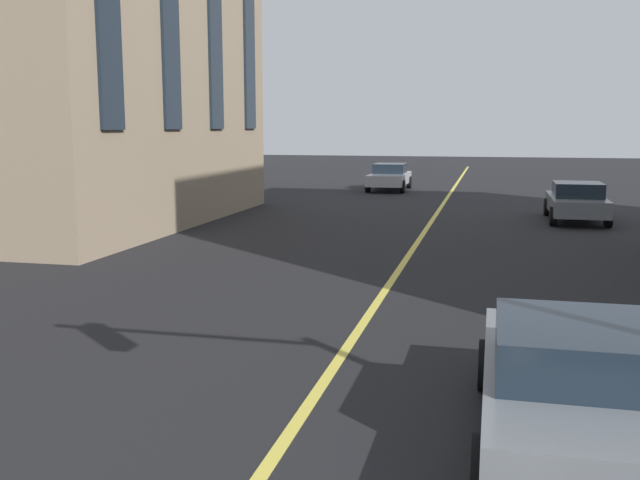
# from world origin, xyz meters

# --- Properties ---
(lane_centre_line) EXTENTS (80.00, 0.16, 0.01)m
(lane_centre_line) POSITION_xyz_m (20.00, 0.00, 0.00)
(lane_centre_line) COLOR #D8C64C
(lane_centre_line) RESTS_ON ground_plane
(car_grey_far) EXTENTS (4.40, 1.95, 1.37)m
(car_grey_far) POSITION_xyz_m (6.87, -2.93, 0.70)
(car_grey_far) COLOR slate
(car_grey_far) RESTS_ON ground_plane
(car_silver_trailing) EXTENTS (4.40, 1.95, 1.37)m
(car_silver_trailing) POSITION_xyz_m (36.67, 3.19, 0.70)
(car_silver_trailing) COLOR #B7BABF
(car_silver_trailing) RESTS_ON ground_plane
(car_grey_parked_b) EXTENTS (4.40, 1.95, 1.37)m
(car_grey_parked_b) POSITION_xyz_m (25.85, -4.90, 0.70)
(car_grey_parked_b) COLOR slate
(car_grey_parked_b) RESTS_ON ground_plane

